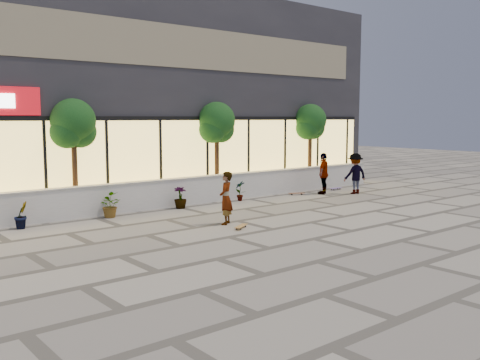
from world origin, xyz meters
TOP-DOWN VIEW (x-y plane):
  - ground at (0.00, 0.00)m, footprint 80.00×80.00m
  - planter_wall at (0.00, 7.00)m, footprint 22.00×0.42m
  - retail_building at (-0.00, 12.49)m, footprint 24.00×9.17m
  - shrub_b at (-5.70, 6.45)m, footprint 0.57×0.57m
  - shrub_c at (-2.90, 6.45)m, footprint 0.68×0.77m
  - shrub_d at (-0.10, 6.45)m, footprint 0.64×0.64m
  - shrub_e at (2.70, 6.45)m, footprint 0.46×0.35m
  - tree_midwest at (-3.50, 7.70)m, footprint 1.60×1.50m
  - tree_mideast at (2.50, 7.70)m, footprint 1.60×1.50m
  - tree_east at (8.00, 7.70)m, footprint 1.60×1.50m
  - skater_center at (-0.61, 3.10)m, footprint 0.71×0.68m
  - skater_right_near at (6.69, 5.65)m, footprint 1.12×0.87m
  - skater_right_far at (7.82, 4.85)m, footprint 1.23×0.84m
  - skateboard_center at (-0.65, 2.32)m, footprint 0.70×0.51m
  - skateboard_right_near at (5.60, 6.18)m, footprint 0.69×0.52m
  - skateboard_right_far at (8.16, 6.20)m, footprint 0.73×0.21m

SIDE VIEW (x-z plane):
  - ground at x=0.00m, z-range 0.00..0.00m
  - skateboard_right_near at x=5.60m, z-range 0.03..0.11m
  - skateboard_center at x=-0.65m, z-range 0.03..0.11m
  - skateboard_right_far at x=8.16m, z-range 0.03..0.12m
  - shrub_b at x=-5.70m, z-range 0.00..0.81m
  - shrub_c at x=-2.90m, z-range 0.00..0.81m
  - shrub_d at x=-0.10m, z-range 0.00..0.81m
  - shrub_e at x=2.70m, z-range 0.00..0.81m
  - planter_wall at x=0.00m, z-range 0.00..1.04m
  - skater_center at x=-0.61m, z-range 0.00..1.64m
  - skater_right_far at x=7.82m, z-range 0.00..1.75m
  - skater_right_near at x=6.69m, z-range 0.00..1.78m
  - tree_midwest at x=-3.50m, z-range 1.03..4.94m
  - tree_mideast at x=2.50m, z-range 1.03..4.94m
  - tree_east at x=8.00m, z-range 1.03..4.94m
  - retail_building at x=0.00m, z-range 0.00..8.50m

